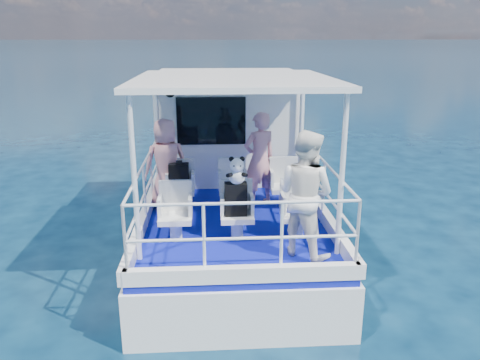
# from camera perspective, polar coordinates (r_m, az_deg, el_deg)

# --- Properties ---
(ground) EXTENTS (2000.00, 2000.00, 0.00)m
(ground) POSITION_cam_1_polar(r_m,az_deg,el_deg) (8.39, -0.78, -9.64)
(ground) COLOR #061C31
(ground) RESTS_ON ground
(hull) EXTENTS (3.00, 7.00, 1.60)m
(hull) POSITION_cam_1_polar(r_m,az_deg,el_deg) (9.29, -1.09, -6.89)
(hull) COLOR white
(hull) RESTS_ON ground
(deck) EXTENTS (2.90, 6.90, 0.10)m
(deck) POSITION_cam_1_polar(r_m,az_deg,el_deg) (8.98, -1.13, -1.92)
(deck) COLOR #0B1298
(deck) RESTS_ON hull
(cabin) EXTENTS (2.85, 2.00, 2.20)m
(cabin) POSITION_cam_1_polar(r_m,az_deg,el_deg) (9.96, -1.50, 6.79)
(cabin) COLOR white
(cabin) RESTS_ON deck
(canopy) EXTENTS (3.00, 3.20, 0.08)m
(canopy) POSITION_cam_1_polar(r_m,az_deg,el_deg) (7.33, -0.80, 12.13)
(canopy) COLOR white
(canopy) RESTS_ON cabin
(canopy_posts) EXTENTS (2.77, 2.97, 2.20)m
(canopy_posts) POSITION_cam_1_polar(r_m,az_deg,el_deg) (7.46, -0.75, 3.34)
(canopy_posts) COLOR white
(canopy_posts) RESTS_ON deck
(railings) EXTENTS (2.84, 3.59, 1.00)m
(railings) POSITION_cam_1_polar(r_m,az_deg,el_deg) (7.32, -0.60, -1.83)
(railings) COLOR white
(railings) RESTS_ON deck
(seat_port_fwd) EXTENTS (0.48, 0.46, 0.38)m
(seat_port_fwd) POSITION_cam_1_polar(r_m,az_deg,el_deg) (8.16, -7.21, -2.25)
(seat_port_fwd) COLOR silver
(seat_port_fwd) RESTS_ON deck
(seat_center_fwd) EXTENTS (0.48, 0.46, 0.38)m
(seat_center_fwd) POSITION_cam_1_polar(r_m,az_deg,el_deg) (8.15, -0.88, -2.14)
(seat_center_fwd) COLOR silver
(seat_center_fwd) RESTS_ON deck
(seat_stbd_fwd) EXTENTS (0.48, 0.46, 0.38)m
(seat_stbd_fwd) POSITION_cam_1_polar(r_m,az_deg,el_deg) (8.24, 5.38, -2.00)
(seat_stbd_fwd) COLOR silver
(seat_stbd_fwd) RESTS_ON deck
(seat_port_aft) EXTENTS (0.48, 0.46, 0.38)m
(seat_port_aft) POSITION_cam_1_polar(r_m,az_deg,el_deg) (6.95, -7.83, -5.78)
(seat_port_aft) COLOR silver
(seat_port_aft) RESTS_ON deck
(seat_center_aft) EXTENTS (0.48, 0.46, 0.38)m
(seat_center_aft) POSITION_cam_1_polar(r_m,az_deg,el_deg) (6.94, -0.36, -5.65)
(seat_center_aft) COLOR silver
(seat_center_aft) RESTS_ON deck
(seat_stbd_aft) EXTENTS (0.48, 0.46, 0.38)m
(seat_stbd_aft) POSITION_cam_1_polar(r_m,az_deg,el_deg) (7.04, 7.00, -5.43)
(seat_stbd_aft) COLOR silver
(seat_stbd_aft) RESTS_ON deck
(passenger_port_fwd) EXTENTS (0.68, 0.57, 1.56)m
(passenger_port_fwd) POSITION_cam_1_polar(r_m,az_deg,el_deg) (8.15, -8.98, 1.99)
(passenger_port_fwd) COLOR pink
(passenger_port_fwd) RESTS_ON deck
(passenger_stbd_fwd) EXTENTS (0.71, 0.60, 1.65)m
(passenger_stbd_fwd) POSITION_cam_1_polar(r_m,az_deg,el_deg) (8.17, 2.39, 2.56)
(passenger_stbd_fwd) COLOR #D28890
(passenger_stbd_fwd) RESTS_ON deck
(passenger_stbd_aft) EXTENTS (1.06, 1.05, 1.72)m
(passenger_stbd_aft) POSITION_cam_1_polar(r_m,az_deg,el_deg) (6.29, 7.91, -1.68)
(passenger_stbd_aft) COLOR white
(passenger_stbd_aft) RESTS_ON deck
(backpack_port) EXTENTS (0.34, 0.19, 0.44)m
(backpack_port) POSITION_cam_1_polar(r_m,az_deg,el_deg) (8.00, -7.45, 0.45)
(backpack_port) COLOR black
(backpack_port) RESTS_ON seat_port_fwd
(backpack_center) EXTENTS (0.32, 0.18, 0.48)m
(backpack_center) POSITION_cam_1_polar(r_m,az_deg,el_deg) (6.76, -0.52, -2.34)
(backpack_center) COLOR black
(backpack_center) RESTS_ON seat_center_aft
(compact_camera) EXTENTS (0.10, 0.06, 0.06)m
(compact_camera) POSITION_cam_1_polar(r_m,az_deg,el_deg) (7.92, -7.45, 2.17)
(compact_camera) COLOR black
(compact_camera) RESTS_ON backpack_port
(panda) EXTENTS (0.26, 0.21, 0.40)m
(panda) POSITION_cam_1_polar(r_m,az_deg,el_deg) (6.60, -0.39, 1.18)
(panda) COLOR white
(panda) RESTS_ON backpack_center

